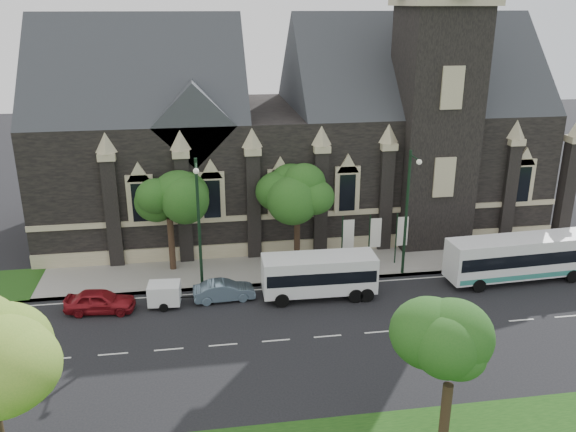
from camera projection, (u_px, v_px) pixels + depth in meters
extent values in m
plane|color=black|center=(276.00, 341.00, 33.90)|extent=(160.00, 160.00, 0.00)
cube|color=gray|center=(258.00, 270.00, 42.71)|extent=(80.00, 5.00, 0.15)
cube|color=black|center=(291.00, 165.00, 50.93)|extent=(40.00, 15.00, 10.00)
cube|color=#2B2E32|center=(143.00, 111.00, 47.50)|extent=(16.00, 15.00, 15.00)
cube|color=#2B2E32|center=(407.00, 104.00, 50.69)|extent=(20.00, 15.00, 15.00)
cube|color=#2B2E32|center=(194.00, 119.00, 43.89)|extent=(6.00, 6.00, 6.00)
cube|color=black|center=(433.00, 129.00, 45.45)|extent=(5.50, 5.50, 18.00)
cube|color=tan|center=(444.00, 1.00, 42.34)|extent=(6.20, 6.20, 0.60)
cube|color=tan|center=(307.00, 214.00, 44.53)|extent=(40.00, 0.22, 0.40)
cube|color=tan|center=(307.00, 247.00, 45.40)|extent=(40.00, 0.25, 1.20)
cube|color=black|center=(281.00, 196.00, 43.56)|extent=(1.20, 0.12, 2.80)
sphere|color=#6B9E2F|center=(7.00, 318.00, 22.26)|extent=(3.12, 3.12, 3.12)
cylinder|color=black|center=(445.00, 415.00, 25.42)|extent=(0.44, 0.44, 3.08)
sphere|color=#22561B|center=(452.00, 356.00, 24.43)|extent=(3.20, 3.20, 3.20)
sphere|color=#22561B|center=(461.00, 334.00, 24.87)|extent=(2.40, 2.40, 2.40)
cylinder|color=black|center=(297.00, 238.00, 43.43)|extent=(0.44, 0.44, 3.96)
sphere|color=#22561B|center=(297.00, 190.00, 42.20)|extent=(3.84, 3.84, 3.84)
sphere|color=#22561B|center=(306.00, 177.00, 42.73)|extent=(2.88, 2.88, 2.88)
cylinder|color=black|center=(172.00, 245.00, 42.13)|extent=(0.44, 0.44, 3.96)
sphere|color=#22561B|center=(168.00, 196.00, 40.92)|extent=(3.68, 3.68, 3.68)
sphere|color=#22561B|center=(178.00, 184.00, 41.42)|extent=(2.76, 2.76, 2.76)
cylinder|color=black|center=(406.00, 215.00, 40.62)|extent=(0.20, 0.20, 9.00)
cylinder|color=black|center=(415.00, 157.00, 38.46)|extent=(0.10, 1.60, 0.10)
sphere|color=silver|center=(419.00, 162.00, 37.75)|extent=(0.36, 0.36, 0.36)
cylinder|color=black|center=(199.00, 226.00, 38.59)|extent=(0.20, 0.20, 9.00)
cylinder|color=black|center=(196.00, 166.00, 36.43)|extent=(0.10, 1.60, 0.10)
sphere|color=silver|center=(196.00, 171.00, 35.72)|extent=(0.36, 0.36, 0.36)
cylinder|color=black|center=(342.00, 243.00, 42.47)|extent=(0.10, 0.10, 4.00)
cube|color=white|center=(348.00, 234.00, 42.33)|extent=(0.80, 0.04, 2.20)
cylinder|color=black|center=(369.00, 241.00, 42.76)|extent=(0.10, 0.10, 4.00)
cube|color=white|center=(376.00, 233.00, 42.62)|extent=(0.80, 0.04, 2.20)
cylinder|color=black|center=(396.00, 239.00, 43.05)|extent=(0.10, 0.10, 4.00)
cube|color=white|center=(402.00, 231.00, 42.91)|extent=(0.80, 0.04, 2.20)
cube|color=white|center=(523.00, 256.00, 40.77)|extent=(10.84, 2.81, 2.68)
cube|color=black|center=(523.00, 254.00, 40.72)|extent=(10.42, 2.83, 0.88)
cube|color=#2F8174|center=(521.00, 270.00, 41.12)|extent=(10.42, 2.82, 0.35)
cylinder|color=black|center=(479.00, 286.00, 39.46)|extent=(0.91, 0.33, 0.90)
cylinder|color=black|center=(463.00, 272.00, 41.52)|extent=(0.91, 0.33, 0.90)
cylinder|color=black|center=(572.00, 276.00, 40.82)|extent=(0.91, 0.33, 0.90)
cylinder|color=black|center=(552.00, 263.00, 42.88)|extent=(0.91, 0.33, 0.90)
cylinder|color=black|center=(565.00, 262.00, 43.09)|extent=(0.91, 0.33, 0.90)
cube|color=white|center=(319.00, 273.00, 38.49)|extent=(7.36, 2.44, 2.37)
cube|color=black|center=(319.00, 272.00, 38.45)|extent=(7.07, 2.48, 0.79)
cylinder|color=black|center=(282.00, 301.00, 37.50)|extent=(0.91, 0.30, 0.90)
cylinder|color=black|center=(278.00, 284.00, 39.64)|extent=(0.91, 0.30, 0.90)
cylinder|color=black|center=(356.00, 296.00, 38.10)|extent=(0.91, 0.30, 0.90)
cylinder|color=black|center=(348.00, 280.00, 40.24)|extent=(0.91, 0.30, 0.90)
cylinder|color=black|center=(367.00, 295.00, 38.19)|extent=(0.91, 0.30, 0.90)
cylinder|color=black|center=(358.00, 280.00, 40.34)|extent=(0.91, 0.30, 0.90)
cube|color=white|center=(164.00, 293.00, 37.49)|extent=(2.08, 1.62, 1.29)
cylinder|color=black|center=(164.00, 308.00, 37.00)|extent=(0.57, 0.24, 0.55)
cylinder|color=black|center=(166.00, 296.00, 38.39)|extent=(0.57, 0.24, 0.55)
cylinder|color=black|center=(185.00, 297.00, 37.71)|extent=(1.19, 0.16, 0.08)
imported|color=slate|center=(224.00, 291.00, 38.35)|extent=(4.01, 1.62, 1.30)
imported|color=maroon|center=(100.00, 301.00, 36.85)|extent=(4.42, 2.16, 1.45)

